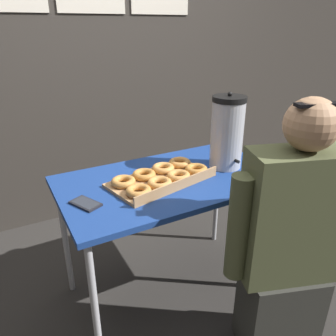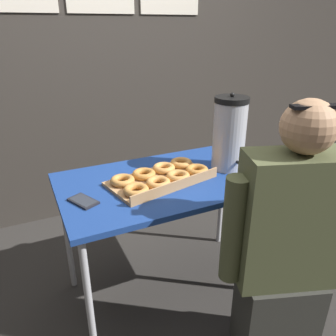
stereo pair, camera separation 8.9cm
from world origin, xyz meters
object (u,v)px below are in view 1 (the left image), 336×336
Objects in this scene: coffee_urn at (227,132)px; person_seated at (289,247)px; cell_phone at (86,204)px; donut_box at (162,177)px.

person_seated reaches higher than coffee_urn.
person_seated reaches higher than cell_phone.
donut_box is 1.37× the size of coffee_urn.
person_seated is (0.33, -0.56, -0.18)m from donut_box.
donut_box is 0.44m from coffee_urn.
cell_phone is at bearing -176.27° from coffee_urn.
donut_box is 0.41m from cell_phone.
person_seated is at bearing -96.85° from coffee_urn.
coffee_urn is 0.67m from person_seated.
coffee_urn reaches higher than donut_box.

